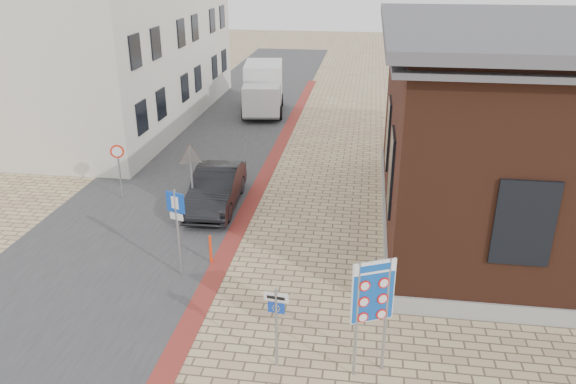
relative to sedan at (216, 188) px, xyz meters
The scene contains 15 objects.
ground 7.63m from the sedan, 65.10° to the right, with size 120.00×120.00×0.00m, color tan.
road_strip 8.46m from the sedan, 105.84° to the left, with size 7.00×60.00×0.02m, color #38383A.
curb_strip 3.41m from the sedan, 68.88° to the left, with size 0.60×40.00×0.02m, color maroon.
townhouse_near 9.93m from the sedan, 146.77° to the left, with size 7.40×6.40×8.30m.
townhouse_mid 14.10m from the sedan, 125.06° to the left, with size 7.40×6.40×9.10m.
townhouse_far 19.11m from the sedan, 114.49° to the left, with size 7.40×6.40×8.30m.
bike_rack 7.51m from the sedan, 38.74° to the right, with size 0.08×1.80×0.60m.
sedan is the anchor object (origin of this frame).
box_truck 13.78m from the sedan, 93.26° to the left, with size 2.82×5.57×2.79m.
border_sign 10.16m from the sedan, 55.53° to the right, with size 0.90×0.44×2.85m.
essen_sign 9.17m from the sedan, 66.57° to the right, with size 0.56×0.10×2.06m.
parking_sign 5.03m from the sedan, 87.39° to the right, with size 0.58×0.23×2.70m.
yield_sign 1.69m from the sedan, 123.89° to the right, with size 0.90×0.41×2.66m.
speed_sign 3.85m from the sedan, behind, with size 0.50×0.19×2.18m.
bollard 4.20m from the sedan, 77.53° to the right, with size 0.08×0.08×0.92m, color #FF340D.
Camera 1 is at (2.16, -11.65, 8.66)m, focal length 35.00 mm.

